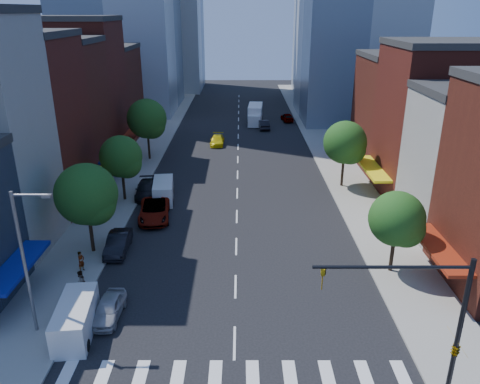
# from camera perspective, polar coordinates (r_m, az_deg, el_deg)

# --- Properties ---
(ground) EXTENTS (220.00, 220.00, 0.00)m
(ground) POSITION_cam_1_polar(r_m,az_deg,el_deg) (28.84, -0.67, -17.90)
(ground) COLOR black
(ground) RESTS_ON ground
(sidewalk_left) EXTENTS (5.00, 120.00, 0.15)m
(sidewalk_left) POSITION_cam_1_polar(r_m,az_deg,el_deg) (66.19, -11.18, 5.00)
(sidewalk_left) COLOR gray
(sidewalk_left) RESTS_ON ground
(sidewalk_right) EXTENTS (5.00, 120.00, 0.15)m
(sidewalk_right) POSITION_cam_1_polar(r_m,az_deg,el_deg) (66.06, 10.70, 5.00)
(sidewalk_right) COLOR gray
(sidewalk_right) RESTS_ON ground
(crosswalk) EXTENTS (19.00, 3.00, 0.01)m
(crosswalk) POSITION_cam_1_polar(r_m,az_deg,el_deg) (26.59, -0.76, -21.99)
(crosswalk) COLOR silver
(crosswalk) RESTS_ON ground
(bldg_left_2) EXTENTS (12.00, 9.00, 16.00)m
(bldg_left_2) POSITION_cam_1_polar(r_m,az_deg,el_deg) (48.94, -26.01, 7.11)
(bldg_left_2) COLOR #581C15
(bldg_left_2) RESTS_ON ground
(bldg_left_3) EXTENTS (12.00, 8.00, 15.00)m
(bldg_left_3) POSITION_cam_1_polar(r_m,az_deg,el_deg) (56.63, -22.37, 8.82)
(bldg_left_3) COLOR #541E15
(bldg_left_3) RESTS_ON ground
(bldg_left_4) EXTENTS (12.00, 9.00, 17.00)m
(bldg_left_4) POSITION_cam_1_polar(r_m,az_deg,el_deg) (64.27, -19.75, 11.40)
(bldg_left_4) COLOR #581C15
(bldg_left_4) RESTS_ON ground
(bldg_left_5) EXTENTS (12.00, 10.00, 13.00)m
(bldg_left_5) POSITION_cam_1_polar(r_m,az_deg,el_deg) (73.49, -17.17, 11.22)
(bldg_left_5) COLOR #541E15
(bldg_left_5) RESTS_ON ground
(bldg_right_2) EXTENTS (12.00, 10.00, 15.00)m
(bldg_right_2) POSITION_cam_1_polar(r_m,az_deg,el_deg) (51.86, 23.75, 7.59)
(bldg_right_2) COLOR #581C15
(bldg_right_2) RESTS_ON ground
(bldg_right_3) EXTENTS (12.00, 10.00, 13.00)m
(bldg_right_3) POSITION_cam_1_polar(r_m,az_deg,el_deg) (61.14, 20.06, 8.99)
(bldg_right_3) COLOR #541E15
(bldg_right_3) RESTS_ON ground
(traffic_signal) EXTENTS (7.24, 2.24, 8.00)m
(traffic_signal) POSITION_cam_1_polar(r_m,az_deg,el_deg) (24.67, 23.87, -15.60)
(traffic_signal) COLOR black
(traffic_signal) RESTS_ON sidewalk_right
(streetlight) EXTENTS (2.25, 0.25, 9.00)m
(streetlight) POSITION_cam_1_polar(r_m,az_deg,el_deg) (29.33, -24.62, -7.02)
(streetlight) COLOR slate
(streetlight) RESTS_ON sidewalk_left
(tree_left_near) EXTENTS (4.80, 4.80, 7.30)m
(tree_left_near) POSITION_cam_1_polar(r_m,az_deg,el_deg) (37.71, -18.01, -0.54)
(tree_left_near) COLOR black
(tree_left_near) RESTS_ON sidewalk_left
(tree_left_mid) EXTENTS (4.20, 4.20, 6.65)m
(tree_left_mid) POSITION_cam_1_polar(r_m,az_deg,el_deg) (47.79, -14.14, 4.00)
(tree_left_mid) COLOR black
(tree_left_mid) RESTS_ON sidewalk_left
(tree_left_far) EXTENTS (5.00, 5.00, 7.75)m
(tree_left_far) POSITION_cam_1_polar(r_m,az_deg,el_deg) (60.84, -11.15, 8.56)
(tree_left_far) COLOR black
(tree_left_far) RESTS_ON sidewalk_left
(tree_right_near) EXTENTS (4.00, 4.00, 6.20)m
(tree_right_near) POSITION_cam_1_polar(r_m,az_deg,el_deg) (35.23, 18.81, -3.39)
(tree_right_near) COLOR black
(tree_right_near) RESTS_ON sidewalk_right
(tree_right_far) EXTENTS (4.60, 4.60, 7.20)m
(tree_right_far) POSITION_cam_1_polar(r_m,az_deg,el_deg) (51.34, 12.84, 5.70)
(tree_right_far) COLOR black
(tree_right_far) RESTS_ON sidewalk_right
(parked_car_front) EXTENTS (1.71, 4.00, 1.34)m
(parked_car_front) POSITION_cam_1_polar(r_m,az_deg,el_deg) (31.50, -15.74, -13.49)
(parked_car_front) COLOR #A7A6AB
(parked_car_front) RESTS_ON ground
(parked_car_second) EXTENTS (1.72, 4.55, 1.48)m
(parked_car_second) POSITION_cam_1_polar(r_m,az_deg,el_deg) (39.04, -14.64, -6.05)
(parked_car_second) COLOR black
(parked_car_second) RESTS_ON ground
(parked_car_third) EXTENTS (3.36, 6.14, 1.63)m
(parked_car_third) POSITION_cam_1_polar(r_m,az_deg,el_deg) (44.23, -10.40, -2.24)
(parked_car_third) COLOR #999999
(parked_car_third) RESTS_ON ground
(parked_car_rear) EXTENTS (2.56, 5.29, 1.49)m
(parked_car_rear) POSITION_cam_1_polar(r_m,az_deg,el_deg) (49.74, -11.36, 0.30)
(parked_car_rear) COLOR black
(parked_car_rear) RESTS_ON ground
(cargo_van_near) EXTENTS (2.46, 5.04, 2.07)m
(cargo_van_near) POSITION_cam_1_polar(r_m,az_deg,el_deg) (30.43, -19.45, -14.53)
(cargo_van_near) COLOR silver
(cargo_van_near) RESTS_ON ground
(cargo_van_far) EXTENTS (2.47, 5.00, 2.05)m
(cargo_van_far) POSITION_cam_1_polar(r_m,az_deg,el_deg) (48.18, -9.33, 0.09)
(cargo_van_far) COLOR silver
(cargo_van_far) RESTS_ON ground
(taxi) EXTENTS (1.98, 4.67, 1.34)m
(taxi) POSITION_cam_1_polar(r_m,az_deg,el_deg) (67.98, -2.79, 6.34)
(taxi) COLOR #DBC60B
(taxi) RESTS_ON ground
(traffic_car_oncoming) EXTENTS (2.02, 4.63, 1.48)m
(traffic_car_oncoming) POSITION_cam_1_polar(r_m,az_deg,el_deg) (77.34, 2.88, 8.24)
(traffic_car_oncoming) COLOR black
(traffic_car_oncoming) RESTS_ON ground
(traffic_car_far) EXTENTS (2.16, 4.35, 1.42)m
(traffic_car_far) POSITION_cam_1_polar(r_m,az_deg,el_deg) (83.11, 5.76, 9.06)
(traffic_car_far) COLOR #999999
(traffic_car_far) RESTS_ON ground
(box_truck) EXTENTS (2.79, 7.72, 3.05)m
(box_truck) POSITION_cam_1_polar(r_m,az_deg,el_deg) (81.22, 1.86, 9.39)
(box_truck) COLOR white
(box_truck) RESTS_ON ground
(pedestrian_near) EXTENTS (0.57, 0.68, 1.60)m
(pedestrian_near) POSITION_cam_1_polar(r_m,az_deg,el_deg) (36.72, -18.79, -8.01)
(pedestrian_near) COLOR #999999
(pedestrian_near) RESTS_ON sidewalk_left
(pedestrian_far) EXTENTS (0.88, 0.98, 1.65)m
(pedestrian_far) POSITION_cam_1_polar(r_m,az_deg,el_deg) (34.11, -18.87, -10.36)
(pedestrian_far) COLOR #999999
(pedestrian_far) RESTS_ON sidewalk_left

